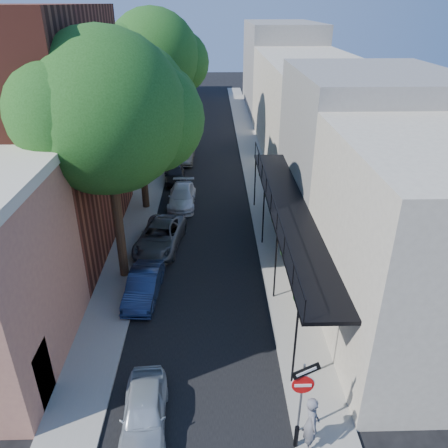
{
  "coord_description": "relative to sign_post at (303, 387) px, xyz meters",
  "views": [
    {
      "loc": [
        0.61,
        -8.15,
        12.09
      ],
      "look_at": [
        1.09,
        10.05,
        2.8
      ],
      "focal_mm": 35.0,
      "sensor_mm": 36.0,
      "label": 1
    }
  ],
  "objects": [
    {
      "name": "parked_car_c",
      "position": [
        -5.48,
        11.86,
        -1.38
      ],
      "size": [
        2.83,
        5.01,
        1.32
      ],
      "primitive_type": "imported",
      "rotation": [
        0.0,
        0.0,
        -0.14
      ],
      "color": "#53565B",
      "rests_on": "ground"
    },
    {
      "name": "sidewalk_right",
      "position": [
        0.84,
        29.03,
        -1.98
      ],
      "size": [
        2.0,
        64.0,
        0.12
      ],
      "primitive_type": "cube",
      "color": "gray",
      "rests_on": "ground"
    },
    {
      "name": "oak_far",
      "position": [
        -6.51,
        26.3,
        6.22
      ],
      "size": [
        7.7,
        7.0,
        11.9
      ],
      "color": "black",
      "rests_on": "ground"
    },
    {
      "name": "sign_post",
      "position": [
        0.0,
        0.0,
        0.0
      ],
      "size": [
        0.89,
        0.17,
        2.99
      ],
      "color": "#595B60",
      "rests_on": "ground"
    },
    {
      "name": "parked_car_d",
      "position": [
        -4.62,
        17.4,
        -1.42
      ],
      "size": [
        1.76,
        4.25,
        1.23
      ],
      "primitive_type": "imported",
      "rotation": [
        0.0,
        0.0,
        -0.01
      ],
      "color": "silver",
      "rests_on": "ground"
    },
    {
      "name": "bollard",
      "position": [
        -0.16,
        -0.47,
        -1.52
      ],
      "size": [
        0.14,
        0.14,
        0.8
      ],
      "primitive_type": "cylinder",
      "color": "black",
      "rests_on": "sidewalk_right"
    },
    {
      "name": "oak_mid",
      "position": [
        -6.58,
        17.26,
        5.02
      ],
      "size": [
        6.6,
        6.0,
        10.2
      ],
      "color": "black",
      "rests_on": "ground"
    },
    {
      "name": "sidewalk_left",
      "position": [
        -7.16,
        29.03,
        -1.98
      ],
      "size": [
        2.0,
        64.0,
        0.12
      ],
      "primitive_type": "cube",
      "color": "gray",
      "rests_on": "ground"
    },
    {
      "name": "buildings_left",
      "position": [
        -12.46,
        27.79,
        2.9
      ],
      "size": [
        10.1,
        59.1,
        12.0
      ],
      "color": "tan",
      "rests_on": "ground"
    },
    {
      "name": "oak_near",
      "position": [
        -6.53,
        9.29,
        5.84
      ],
      "size": [
        7.48,
        6.8,
        11.42
      ],
      "color": "black",
      "rests_on": "ground"
    },
    {
      "name": "parked_car_a",
      "position": [
        -4.81,
        0.47,
        -1.44
      ],
      "size": [
        1.59,
        3.55,
        1.19
      ],
      "primitive_type": "imported",
      "rotation": [
        0.0,
        0.0,
        0.06
      ],
      "color": "#A0AAB1",
      "rests_on": "ground"
    },
    {
      "name": "parked_car_b",
      "position": [
        -5.76,
        7.3,
        -1.42
      ],
      "size": [
        1.56,
        3.85,
        1.24
      ],
      "primitive_type": "imported",
      "rotation": [
        0.0,
        0.0,
        -0.07
      ],
      "color": "#172548",
      "rests_on": "ground"
    },
    {
      "name": "parked_car_e",
      "position": [
        -5.42,
        21.71,
        -1.39
      ],
      "size": [
        1.96,
        3.95,
        1.29
      ],
      "primitive_type": "imported",
      "rotation": [
        0.0,
        0.0,
        0.12
      ],
      "color": "black",
      "rests_on": "ground"
    },
    {
      "name": "road_surface",
      "position": [
        -3.16,
        29.03,
        -2.03
      ],
      "size": [
        6.0,
        64.0,
        0.01
      ],
      "primitive_type": "cube",
      "color": "black",
      "rests_on": "ground"
    },
    {
      "name": "parked_car_f",
      "position": [
        -4.9,
        26.38,
        -1.35
      ],
      "size": [
        1.55,
        4.21,
        1.38
      ],
      "primitive_type": "imported",
      "rotation": [
        0.0,
        0.0,
        -0.02
      ],
      "color": "slate",
      "rests_on": "ground"
    },
    {
      "name": "pedestrian",
      "position": [
        0.24,
        -0.47,
        -0.95
      ],
      "size": [
        0.47,
        0.71,
        1.94
      ],
      "primitive_type": "imported",
      "rotation": [
        0.0,
        0.0,
        1.56
      ],
      "color": "slate",
      "rests_on": "sidewalk_right"
    },
    {
      "name": "buildings_right",
      "position": [
        5.83,
        28.51,
        2.39
      ],
      "size": [
        9.8,
        55.0,
        10.0
      ],
      "color": "beige",
      "rests_on": "ground"
    }
  ]
}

